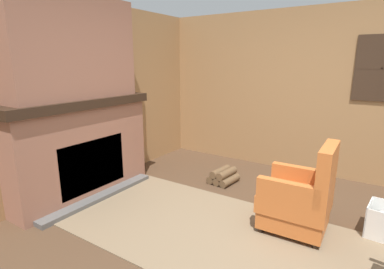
# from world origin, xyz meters

# --- Properties ---
(ground_plane) EXTENTS (14.00, 14.00, 0.00)m
(ground_plane) POSITION_xyz_m (0.00, 0.00, 0.00)
(ground_plane) COLOR #4C3523
(wood_panel_wall_left) EXTENTS (0.06, 5.54, 2.52)m
(wood_panel_wall_left) POSITION_xyz_m (-2.50, 0.00, 1.26)
(wood_panel_wall_left) COLOR #9E7247
(wood_panel_wall_left) RESTS_ON ground
(wood_panel_wall_back) EXTENTS (5.54, 0.09, 2.52)m
(wood_panel_wall_back) POSITION_xyz_m (0.02, 2.50, 1.27)
(wood_panel_wall_back) COLOR #9E7247
(wood_panel_wall_back) RESTS_ON ground
(fireplace_hearth) EXTENTS (0.61, 1.98, 1.28)m
(fireplace_hearth) POSITION_xyz_m (-2.26, 0.00, 0.64)
(fireplace_hearth) COLOR #93604C
(fireplace_hearth) RESTS_ON ground
(chimney_breast) EXTENTS (0.35, 1.65, 1.22)m
(chimney_breast) POSITION_xyz_m (-2.27, 0.00, 1.89)
(chimney_breast) COLOR #93604C
(chimney_breast) RESTS_ON fireplace_hearth
(area_rug) EXTENTS (3.76, 1.66, 0.01)m
(area_rug) POSITION_xyz_m (-0.28, 0.12, 0.01)
(area_rug) COLOR #7A664C
(area_rug) RESTS_ON ground
(armchair) EXTENTS (0.68, 0.60, 0.96)m
(armchair) POSITION_xyz_m (0.33, 0.62, 0.35)
(armchair) COLOR #C6662D
(armchair) RESTS_ON ground
(firewood_stack) EXTENTS (0.38, 0.43, 0.21)m
(firewood_stack) POSITION_xyz_m (-0.92, 1.36, 0.09)
(firewood_stack) COLOR brown
(firewood_stack) RESTS_ON ground
(oil_lamp_vase) EXTENTS (0.10, 0.10, 0.25)m
(oil_lamp_vase) POSITION_xyz_m (-2.31, -0.58, 1.37)
(oil_lamp_vase) COLOR #99B29E
(oil_lamp_vase) RESTS_ON fireplace_hearth
(storage_case) EXTENTS (0.15, 0.23, 0.13)m
(storage_case) POSITION_xyz_m (-2.31, 0.23, 1.35)
(storage_case) COLOR brown
(storage_case) RESTS_ON fireplace_hearth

